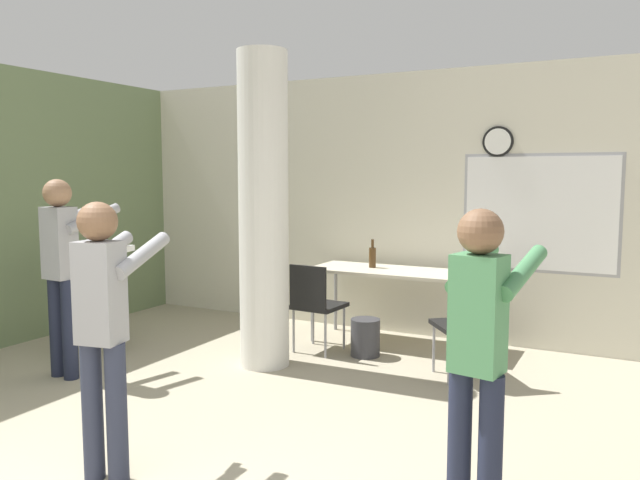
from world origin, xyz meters
The scene contains 11 objects.
wall_back centered at (0.02, 5.06, 1.40)m, with size 8.00×0.15×2.80m.
support_pillar centered at (-0.82, 3.34, 1.40)m, with size 0.44×0.44×2.80m.
folding_table centered at (-0.06, 4.52, 0.71)m, with size 1.63×0.67×0.77m.
bottle_on_table centered at (-0.28, 4.57, 0.88)m, with size 0.07×0.07×0.29m.
waste_bin centered at (-0.12, 4.01, 0.18)m, with size 0.28×0.28×0.36m.
chair_table_right centered at (0.91, 3.75, 0.51)m, with size 0.62×0.62×0.87m.
chair_by_left_wall centered at (-2.58, 3.02, 0.51)m, with size 0.62×0.62×0.87m.
chair_table_left centered at (-0.59, 3.89, 0.51)m, with size 0.47×0.47×0.87m.
person_playing_front centered at (-0.46, 1.12, 0.93)m, with size 0.43×0.61×1.58m.
person_playing_side centered at (1.51, 1.57, 0.92)m, with size 0.42×0.64×1.57m.
person_watching_back centered at (-2.15, 2.28, 0.99)m, with size 0.40×0.64×1.69m.
Camera 1 is at (2.17, -1.35, 1.73)m, focal length 35.00 mm.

